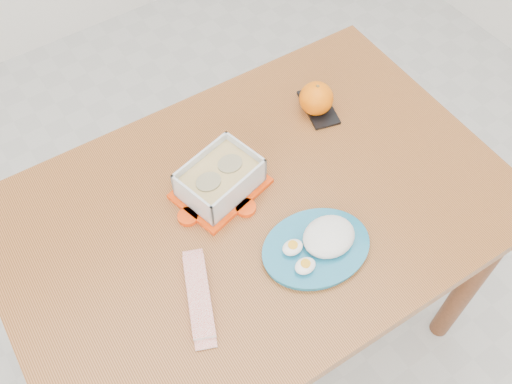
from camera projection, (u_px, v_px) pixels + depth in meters
ground at (267, 322)px, 1.94m from camera, size 3.50×3.50×0.00m
dining_table at (256, 230)px, 1.39m from camera, size 1.19×0.81×0.75m
food_container at (220, 179)px, 1.30m from camera, size 0.23×0.20×0.09m
orange_fruit at (316, 98)px, 1.44m from camera, size 0.09×0.09×0.09m
rice_plate at (320, 243)px, 1.23m from camera, size 0.28×0.28×0.06m
candy_bar at (199, 296)px, 1.17m from camera, size 0.12×0.19×0.02m
smartphone at (318, 107)px, 1.48m from camera, size 0.10×0.15×0.01m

